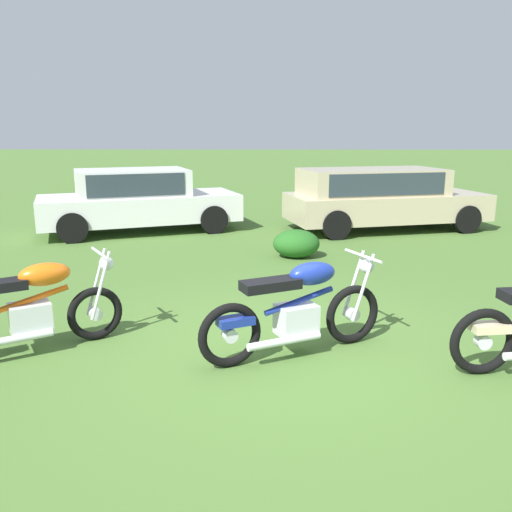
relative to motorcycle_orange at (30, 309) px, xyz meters
name	(u,v)px	position (x,y,z in m)	size (l,w,h in m)	color
ground_plane	(285,353)	(2.66, 0.01, -0.48)	(120.00, 120.00, 0.00)	#476B2D
motorcycle_orange	(30,309)	(0.00, 0.00, 0.00)	(1.73, 1.26, 1.02)	black
motorcycle_blue	(297,310)	(2.78, -0.01, 0.01)	(1.94, 1.14, 1.02)	black
car_white	(137,197)	(-0.48, 6.83, 0.32)	(4.78, 3.24, 1.43)	silver
car_beige	(379,194)	(5.12, 7.11, 0.35)	(4.87, 2.86, 1.43)	#BCAD8C
shrub_low	(296,244)	(3.04, 4.31, -0.22)	(0.86, 0.69, 0.52)	#235C1E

